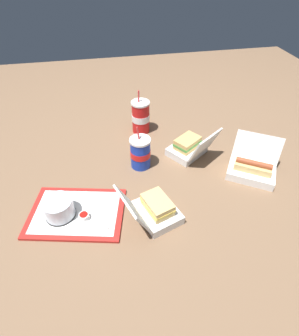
{
  "coord_description": "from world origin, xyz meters",
  "views": [
    {
      "loc": [
        0.18,
        0.87,
        0.84
      ],
      "look_at": [
        0.01,
        0.0,
        0.05
      ],
      "focal_mm": 28.0,
      "sensor_mm": 36.0,
      "label": 1
    }
  ],
  "objects_px": {
    "clamshell_sandwich_back": "(155,210)",
    "soda_cup_back": "(140,153)",
    "clamshell_sandwich_right": "(189,147)",
    "plastic_fork": "(95,225)",
    "ketchup_cup": "(84,216)",
    "food_tray": "(77,213)",
    "cake_container": "(59,209)",
    "soda_cup_left": "(141,117)",
    "clamshell_hotdog_center": "(252,168)"
  },
  "relations": [
    {
      "from": "food_tray",
      "to": "clamshell_sandwich_right",
      "type": "distance_m",
      "value": 0.62
    },
    {
      "from": "clamshell_sandwich_back",
      "to": "soda_cup_left",
      "type": "bearing_deg",
      "value": -94.57
    },
    {
      "from": "clamshell_hotdog_center",
      "to": "soda_cup_left",
      "type": "bearing_deg",
      "value": -46.37
    },
    {
      "from": "clamshell_hotdog_center",
      "to": "soda_cup_back",
      "type": "bearing_deg",
      "value": -18.53
    },
    {
      "from": "plastic_fork",
      "to": "soda_cup_left",
      "type": "height_order",
      "value": "soda_cup_left"
    },
    {
      "from": "food_tray",
      "to": "soda_cup_back",
      "type": "xyz_separation_m",
      "value": [
        -0.3,
        -0.24,
        0.07
      ]
    },
    {
      "from": "ketchup_cup",
      "to": "plastic_fork",
      "type": "xyz_separation_m",
      "value": [
        -0.04,
        0.04,
        -0.01
      ]
    },
    {
      "from": "food_tray",
      "to": "clamshell_sandwich_right",
      "type": "bearing_deg",
      "value": -152.96
    },
    {
      "from": "clamshell_hotdog_center",
      "to": "cake_container",
      "type": "bearing_deg",
      "value": 5.61
    },
    {
      "from": "clamshell_sandwich_right",
      "to": "soda_cup_back",
      "type": "distance_m",
      "value": 0.26
    },
    {
      "from": "soda_cup_back",
      "to": "clamshell_hotdog_center",
      "type": "bearing_deg",
      "value": 161.47
    },
    {
      "from": "cake_container",
      "to": "clamshell_sandwich_right",
      "type": "bearing_deg",
      "value": -154.95
    },
    {
      "from": "plastic_fork",
      "to": "food_tray",
      "type": "bearing_deg",
      "value": -22.02
    },
    {
      "from": "ketchup_cup",
      "to": "clamshell_sandwich_right",
      "type": "relative_size",
      "value": 0.15
    },
    {
      "from": "food_tray",
      "to": "clamshell_sandwich_right",
      "type": "xyz_separation_m",
      "value": [
        -0.55,
        -0.28,
        0.04
      ]
    },
    {
      "from": "soda_cup_left",
      "to": "clamshell_hotdog_center",
      "type": "bearing_deg",
      "value": 133.63
    },
    {
      "from": "soda_cup_back",
      "to": "soda_cup_left",
      "type": "bearing_deg",
      "value": -99.91
    },
    {
      "from": "clamshell_hotdog_center",
      "to": "clamshell_sandwich_right",
      "type": "bearing_deg",
      "value": -40.23
    },
    {
      "from": "plastic_fork",
      "to": "clamshell_hotdog_center",
      "type": "bearing_deg",
      "value": -141.46
    },
    {
      "from": "cake_container",
      "to": "clamshell_sandwich_back",
      "type": "relative_size",
      "value": 0.46
    },
    {
      "from": "clamshell_sandwich_right",
      "to": "food_tray",
      "type": "bearing_deg",
      "value": 27.04
    },
    {
      "from": "clamshell_sandwich_right",
      "to": "clamshell_sandwich_back",
      "type": "relative_size",
      "value": 1.03
    },
    {
      "from": "ketchup_cup",
      "to": "plastic_fork",
      "type": "bearing_deg",
      "value": 134.86
    },
    {
      "from": "clamshell_hotdog_center",
      "to": "soda_cup_left",
      "type": "height_order",
      "value": "soda_cup_left"
    },
    {
      "from": "plastic_fork",
      "to": "soda_cup_back",
      "type": "height_order",
      "value": "soda_cup_back"
    },
    {
      "from": "plastic_fork",
      "to": "soda_cup_back",
      "type": "distance_m",
      "value": 0.4
    },
    {
      "from": "food_tray",
      "to": "ketchup_cup",
      "type": "height_order",
      "value": "ketchup_cup"
    },
    {
      "from": "food_tray",
      "to": "clamshell_sandwich_back",
      "type": "xyz_separation_m",
      "value": [
        -0.3,
        0.07,
        0.04
      ]
    },
    {
      "from": "soda_cup_back",
      "to": "clamshell_sandwich_back",
      "type": "bearing_deg",
      "value": 90.47
    },
    {
      "from": "clamshell_sandwich_back",
      "to": "clamshell_sandwich_right",
      "type": "bearing_deg",
      "value": -124.93
    },
    {
      "from": "ketchup_cup",
      "to": "clamshell_hotdog_center",
      "type": "bearing_deg",
      "value": -171.05
    },
    {
      "from": "clamshell_hotdog_center",
      "to": "plastic_fork",
      "type": "bearing_deg",
      "value": 12.48
    },
    {
      "from": "clamshell_sandwich_back",
      "to": "soda_cup_back",
      "type": "relative_size",
      "value": 1.19
    },
    {
      "from": "ketchup_cup",
      "to": "clamshell_hotdog_center",
      "type": "relative_size",
      "value": 0.15
    },
    {
      "from": "ketchup_cup",
      "to": "clamshell_sandwich_back",
      "type": "bearing_deg",
      "value": 172.93
    },
    {
      "from": "cake_container",
      "to": "clamshell_sandwich_right",
      "type": "xyz_separation_m",
      "value": [
        -0.61,
        -0.29,
        -0.01
      ]
    },
    {
      "from": "clamshell_hotdog_center",
      "to": "clamshell_sandwich_right",
      "type": "relative_size",
      "value": 1.04
    },
    {
      "from": "soda_cup_left",
      "to": "cake_container",
      "type": "bearing_deg",
      "value": 52.82
    },
    {
      "from": "plastic_fork",
      "to": "clamshell_sandwich_back",
      "type": "xyz_separation_m",
      "value": [
        -0.23,
        -0.01,
        0.03
      ]
    },
    {
      "from": "food_tray",
      "to": "clamshell_sandwich_right",
      "type": "relative_size",
      "value": 1.6
    },
    {
      "from": "clamshell_sandwich_right",
      "to": "soda_cup_left",
      "type": "distance_m",
      "value": 0.33
    },
    {
      "from": "clamshell_sandwich_right",
      "to": "soda_cup_left",
      "type": "bearing_deg",
      "value": -52.27
    },
    {
      "from": "ketchup_cup",
      "to": "clamshell_sandwich_back",
      "type": "height_order",
      "value": "clamshell_sandwich_back"
    },
    {
      "from": "soda_cup_left",
      "to": "soda_cup_back",
      "type": "xyz_separation_m",
      "value": [
        0.05,
        0.3,
        -0.01
      ]
    },
    {
      "from": "cake_container",
      "to": "soda_cup_back",
      "type": "relative_size",
      "value": 0.55
    },
    {
      "from": "plastic_fork",
      "to": "clamshell_sandwich_back",
      "type": "distance_m",
      "value": 0.23
    },
    {
      "from": "plastic_fork",
      "to": "clamshell_sandwich_back",
      "type": "bearing_deg",
      "value": -152.46
    },
    {
      "from": "ketchup_cup",
      "to": "soda_cup_back",
      "type": "bearing_deg",
      "value": -133.48
    },
    {
      "from": "clamshell_hotdog_center",
      "to": "soda_cup_left",
      "type": "xyz_separation_m",
      "value": [
        0.44,
        -0.46,
        0.05
      ]
    },
    {
      "from": "clamshell_sandwich_back",
      "to": "soda_cup_back",
      "type": "bearing_deg",
      "value": -89.53
    }
  ]
}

